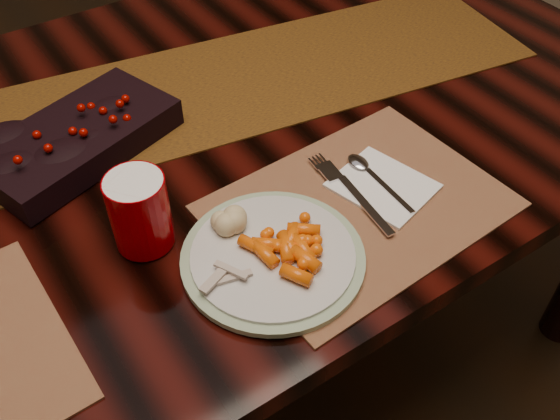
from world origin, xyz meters
TOP-DOWN VIEW (x-y plane):
  - floor at (0.00, 0.00)m, footprint 5.00×5.00m
  - dining_table at (0.00, 0.00)m, footprint 1.80×1.00m
  - table_runner at (-0.05, 0.11)m, footprint 1.61×0.56m
  - centerpiece at (-0.16, 0.05)m, footprint 0.35×0.25m
  - placemat_main at (0.14, -0.31)m, footprint 0.44×0.33m
  - dinner_plate at (-0.02, -0.33)m, footprint 0.30×0.30m
  - baby_carrots at (-0.00, -0.35)m, footprint 0.12×0.10m
  - mashed_potatoes at (-0.04, -0.27)m, footprint 0.09×0.08m
  - turkey_shreds at (-0.10, -0.34)m, footprint 0.08×0.07m
  - napkin at (0.20, -0.30)m, footprint 0.15×0.17m
  - fork at (0.15, -0.30)m, footprint 0.05×0.18m
  - spoon at (0.20, -0.29)m, footprint 0.03×0.14m
  - red_cup at (-0.15, -0.20)m, footprint 0.09×0.09m

SIDE VIEW (x-z plane):
  - floor at x=0.00m, z-range 0.00..0.00m
  - dining_table at x=0.00m, z-range 0.00..0.75m
  - table_runner at x=-0.05m, z-range 0.75..0.75m
  - placemat_main at x=0.14m, z-range 0.75..0.75m
  - napkin at x=0.20m, z-range 0.75..0.76m
  - spoon at x=0.20m, z-range 0.76..0.76m
  - dinner_plate at x=-0.02m, z-range 0.75..0.77m
  - fork at x=0.15m, z-range 0.76..0.76m
  - turkey_shreds at x=-0.10m, z-range 0.77..0.79m
  - baby_carrots at x=0.00m, z-range 0.77..0.79m
  - centerpiece at x=-0.16m, z-range 0.75..0.82m
  - mashed_potatoes at x=-0.04m, z-range 0.77..0.81m
  - red_cup at x=-0.15m, z-range 0.75..0.87m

